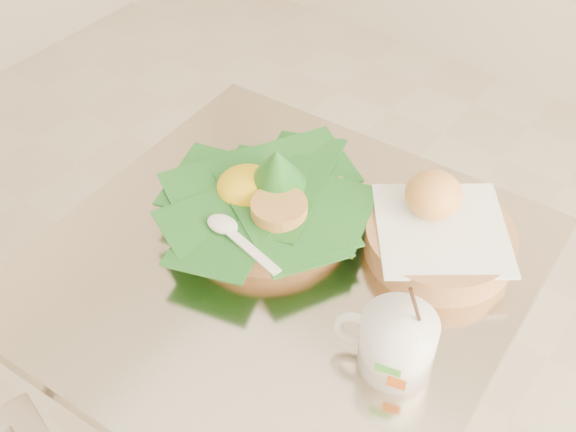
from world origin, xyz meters
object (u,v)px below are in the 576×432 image
Objects in this scene: rice_basket at (267,198)px; bread_basket at (439,232)px; coffee_mug at (395,341)px; cafe_table at (280,348)px.

rice_basket reaches higher than bread_basket.
coffee_mug is at bearing -20.84° from rice_basket.
rice_basket is at bearing 159.16° from coffee_mug.
bread_basket is 1.57× the size of coffee_mug.
coffee_mug reaches higher than rice_basket.
coffee_mug is (0.06, -0.22, 0.01)m from bread_basket.
bread_basket is at bearing 44.79° from cafe_table.
bread_basket reaches higher than cafe_table.
coffee_mug is at bearing -12.08° from cafe_table.
coffee_mug reaches higher than cafe_table.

